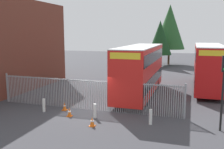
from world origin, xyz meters
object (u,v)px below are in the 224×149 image
at_px(double_decker_bus_behind_fence_left, 208,65).
at_px(traffic_cone_by_gate, 92,122).
at_px(double_decker_bus_near_gate, 140,69).
at_px(bollard_near_left, 44,105).
at_px(traffic_cone_near_kerb, 65,106).
at_px(traffic_light_kerbside, 224,79).
at_px(traffic_cone_mid_forecourt, 69,112).
at_px(bollard_near_right, 151,117).
at_px(bollard_center_front, 95,111).

xyz_separation_m(double_decker_bus_behind_fence_left, traffic_cone_by_gate, (-7.05, -12.89, -2.13)).
distance_m(double_decker_bus_near_gate, traffic_cone_by_gate, 8.78).
relative_size(double_decker_bus_behind_fence_left, traffic_cone_by_gate, 18.32).
distance_m(bollard_near_left, traffic_cone_near_kerb, 1.46).
distance_m(double_decker_bus_behind_fence_left, traffic_light_kerbside, 11.35).
distance_m(double_decker_bus_behind_fence_left, traffic_cone_mid_forecourt, 14.98).
relative_size(bollard_near_right, traffic_cone_mid_forecourt, 1.61).
xyz_separation_m(traffic_cone_mid_forecourt, traffic_light_kerbside, (9.39, 0.30, 2.70)).
xyz_separation_m(bollard_center_front, traffic_cone_by_gate, (0.40, -1.47, -0.19)).
height_order(double_decker_bus_near_gate, bollard_near_left, double_decker_bus_near_gate).
height_order(bollard_near_right, traffic_cone_mid_forecourt, bollard_near_right).
bearing_deg(bollard_near_right, bollard_center_front, 178.36).
distance_m(traffic_cone_by_gate, traffic_cone_mid_forecourt, 2.49).
bearing_deg(bollard_near_right, traffic_light_kerbside, 2.71).
relative_size(traffic_cone_near_kerb, traffic_light_kerbside, 0.14).
relative_size(double_decker_bus_near_gate, traffic_cone_near_kerb, 18.32).
bearing_deg(traffic_cone_near_kerb, bollard_near_left, -147.66).
distance_m(bollard_center_front, traffic_cone_near_kerb, 2.86).
relative_size(double_decker_bus_near_gate, bollard_near_right, 11.38).
relative_size(double_decker_bus_near_gate, traffic_cone_by_gate, 18.32).
bearing_deg(double_decker_bus_behind_fence_left, traffic_cone_by_gate, -118.69).
bearing_deg(bollard_near_left, traffic_cone_near_kerb, 32.34).
bearing_deg(bollard_near_right, traffic_cone_by_gate, -157.42).
bearing_deg(traffic_cone_mid_forecourt, traffic_cone_by_gate, -30.29).
bearing_deg(traffic_light_kerbside, traffic_cone_mid_forecourt, -178.20).
distance_m(bollard_near_right, traffic_cone_by_gate, 3.55).
relative_size(double_decker_bus_near_gate, bollard_center_front, 11.38).
xyz_separation_m(bollard_near_right, traffic_light_kerbside, (3.96, 0.19, 2.51)).
distance_m(double_decker_bus_near_gate, traffic_cone_mid_forecourt, 8.20).
bearing_deg(traffic_cone_by_gate, double_decker_bus_near_gate, 81.92).
xyz_separation_m(double_decker_bus_near_gate, bollard_near_right, (2.08, -7.06, -1.95)).
bearing_deg(bollard_near_left, double_decker_bus_near_gate, 50.97).
relative_size(traffic_cone_by_gate, traffic_cone_near_kerb, 1.00).
xyz_separation_m(double_decker_bus_near_gate, traffic_cone_mid_forecourt, (-3.34, -7.17, -2.13)).
xyz_separation_m(bollard_near_left, bollard_center_front, (3.93, -0.14, 0.00)).
bearing_deg(traffic_cone_near_kerb, double_decker_bus_near_gate, 54.53).
height_order(double_decker_bus_behind_fence_left, bollard_near_left, double_decker_bus_behind_fence_left).
bearing_deg(traffic_light_kerbside, bollard_near_left, 179.71).
distance_m(double_decker_bus_behind_fence_left, bollard_near_right, 12.28).
xyz_separation_m(bollard_near_right, traffic_cone_near_kerb, (-6.39, 1.02, -0.19)).
height_order(double_decker_bus_near_gate, traffic_cone_near_kerb, double_decker_bus_near_gate).
relative_size(traffic_cone_by_gate, traffic_cone_mid_forecourt, 1.00).
height_order(double_decker_bus_behind_fence_left, traffic_cone_by_gate, double_decker_bus_behind_fence_left).
relative_size(bollard_center_front, traffic_light_kerbside, 0.22).
relative_size(bollard_near_left, bollard_near_right, 1.00).
xyz_separation_m(bollard_near_left, bollard_near_right, (7.61, -0.25, 0.00)).
distance_m(bollard_near_left, bollard_near_right, 7.61).
xyz_separation_m(bollard_near_left, traffic_cone_near_kerb, (1.22, 0.77, -0.19)).
bearing_deg(traffic_cone_near_kerb, bollard_near_right, -9.06).
bearing_deg(traffic_light_kerbside, bollard_near_right, -177.29).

